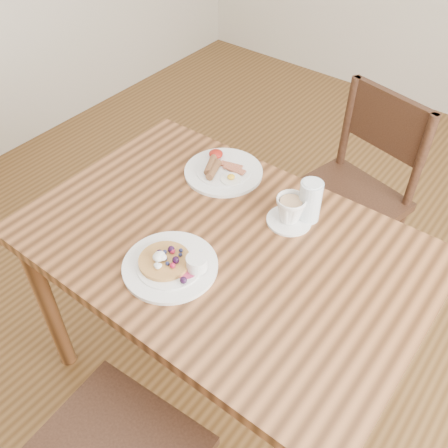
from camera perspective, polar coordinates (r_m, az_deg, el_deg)
name	(u,v)px	position (r m, az deg, el deg)	size (l,w,h in m)	color
ground	(224,373)	(2.08, 0.00, -16.62)	(5.00, 5.00, 0.00)	#523417
dining_table	(224,263)	(1.55, 0.00, -4.53)	(1.20, 0.80, 0.75)	brown
chair_far	(353,189)	(2.14, 14.53, 3.92)	(0.51, 0.51, 0.88)	#3F2516
pancake_plate	(172,264)	(1.41, -5.98, -4.60)	(0.27, 0.27, 0.06)	white
breakfast_plate	(222,170)	(1.73, -0.18, 6.17)	(0.27, 0.27, 0.04)	white
teacup_saucer	(290,211)	(1.53, 7.57, 1.49)	(0.14, 0.14, 0.09)	white
water_glass	(310,201)	(1.53, 9.78, 2.60)	(0.07, 0.07, 0.14)	silver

